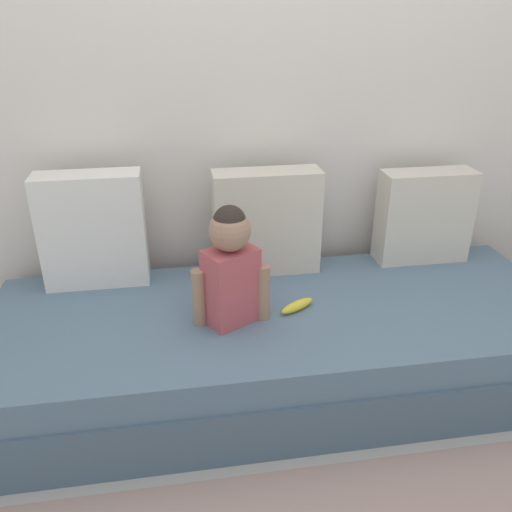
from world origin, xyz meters
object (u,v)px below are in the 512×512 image
Objects in this scene: throw_pillow_right at (424,216)px; banana at (297,306)px; throw_pillow_left at (93,230)px; throw_pillow_center at (267,222)px; toddler at (230,266)px; couch at (281,345)px.

throw_pillow_right reaches higher than banana.
throw_pillow_right is at bearing 28.55° from banana.
throw_pillow_left is 1.05× the size of throw_pillow_center.
throw_pillow_left reaches higher than throw_pillow_center.
throw_pillow_left is 2.99× the size of banana.
toddler is (0.56, -0.42, -0.01)m from throw_pillow_left.
throw_pillow_right is 0.84m from banana.
throw_pillow_left reaches higher than couch.
couch is at bearing 158.48° from banana.
banana is at bearing -151.45° from throw_pillow_right.
throw_pillow_right is 1.08m from toddler.
throw_pillow_center is at bearing 180.00° from throw_pillow_right.
throw_pillow_right is at bearing 23.09° from toddler.
throw_pillow_left is 0.77m from throw_pillow_center.
couch is 0.96m from throw_pillow_left.
throw_pillow_left is at bearing 180.00° from throw_pillow_right.
couch is 5.11× the size of toddler.
throw_pillow_center is at bearing 62.83° from toddler.
banana is (0.83, -0.39, -0.23)m from throw_pillow_left.
couch is at bearing 15.08° from toddler.
toddler is 2.87× the size of banana.
banana is (0.06, -0.39, -0.22)m from throw_pillow_center.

